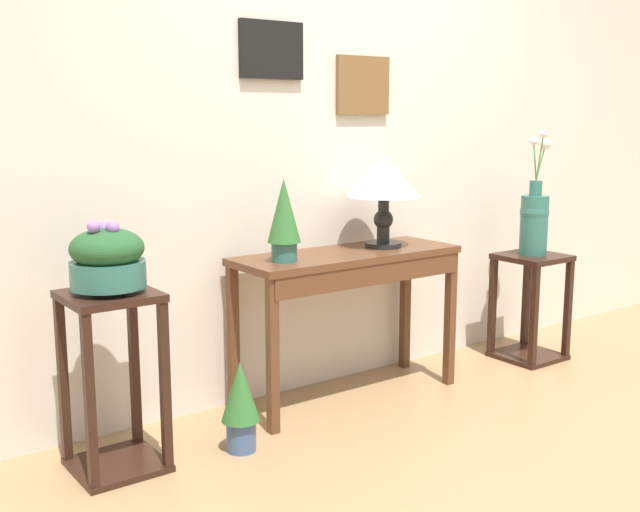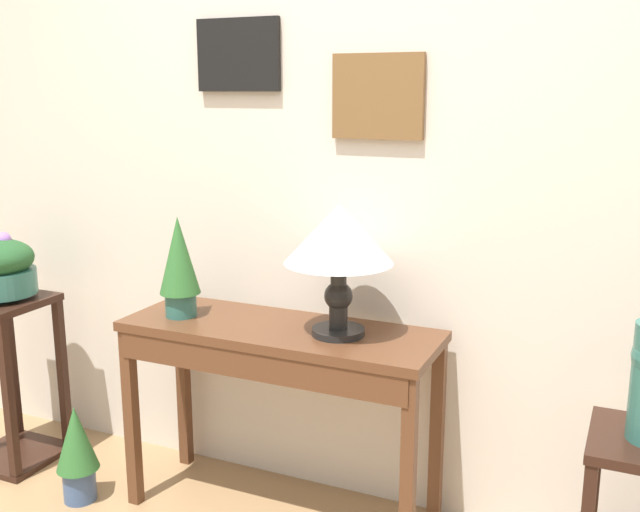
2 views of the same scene
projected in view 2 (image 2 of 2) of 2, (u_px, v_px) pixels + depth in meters
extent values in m
cube|color=beige|center=(344.00, 141.00, 2.72)|extent=(9.00, 0.10, 2.80)
cube|color=black|center=(238.00, 55.00, 2.76)|extent=(0.35, 0.02, 0.27)
cube|color=#C2586A|center=(237.00, 55.00, 2.75)|extent=(0.28, 0.01, 0.22)
cube|color=brown|center=(378.00, 97.00, 2.57)|extent=(0.34, 0.02, 0.30)
cube|color=gray|center=(377.00, 97.00, 2.57)|extent=(0.27, 0.01, 0.24)
cube|color=#56331E|center=(279.00, 331.00, 2.66)|extent=(1.17, 0.41, 0.03)
cube|color=#56331E|center=(255.00, 366.00, 2.51)|extent=(1.10, 0.03, 0.10)
cube|color=#56331E|center=(132.00, 418.00, 2.81)|extent=(0.04, 0.04, 0.71)
cube|color=#56331E|center=(408.00, 479.00, 2.37)|extent=(0.05, 0.04, 0.71)
cube|color=#56331E|center=(184.00, 386.00, 3.12)|extent=(0.04, 0.04, 0.71)
cube|color=#56331E|center=(437.00, 434.00, 2.68)|extent=(0.05, 0.04, 0.71)
cylinder|color=black|center=(338.00, 331.00, 2.56)|extent=(0.19, 0.19, 0.02)
cylinder|color=black|center=(338.00, 312.00, 2.54)|extent=(0.07, 0.07, 0.12)
sphere|color=black|center=(338.00, 296.00, 2.53)|extent=(0.10, 0.10, 0.10)
cylinder|color=black|center=(339.00, 279.00, 2.52)|extent=(0.06, 0.06, 0.12)
cone|color=silver|center=(339.00, 234.00, 2.48)|extent=(0.38, 0.38, 0.20)
cylinder|color=#2D665B|center=(181.00, 304.00, 2.77)|extent=(0.12, 0.12, 0.09)
cone|color=#2D662D|center=(179.00, 255.00, 2.73)|extent=(0.15, 0.15, 0.29)
cube|color=black|center=(2.00, 302.00, 3.07)|extent=(0.35, 0.35, 0.03)
cube|color=black|center=(18.00, 455.00, 3.23)|extent=(0.35, 0.35, 0.03)
cube|color=black|center=(9.00, 400.00, 2.96)|extent=(0.04, 0.04, 0.67)
cube|color=black|center=(12.00, 363.00, 3.35)|extent=(0.04, 0.04, 0.67)
cube|color=black|center=(63.00, 374.00, 3.22)|extent=(0.04, 0.04, 0.67)
cylinder|color=#2D665B|center=(2.00, 296.00, 3.07)|extent=(0.13, 0.13, 0.02)
cylinder|color=#2D665B|center=(0.00, 282.00, 3.05)|extent=(0.29, 0.29, 0.10)
cylinder|color=#235128|center=(1.00, 255.00, 3.04)|extent=(0.02, 0.04, 0.12)
sphere|color=#996BC1|center=(3.00, 240.00, 3.04)|extent=(0.07, 0.07, 0.07)
cylinder|color=#235128|center=(0.00, 255.00, 3.05)|extent=(0.03, 0.05, 0.11)
sphere|color=#996BC1|center=(1.00, 241.00, 3.06)|extent=(0.05, 0.05, 0.05)
cube|color=black|center=(592.00, 500.00, 2.33)|extent=(0.03, 0.04, 0.56)
cylinder|color=#3D5684|center=(80.00, 484.00, 2.89)|extent=(0.13, 0.13, 0.14)
cone|color=#2D662D|center=(76.00, 438.00, 2.84)|extent=(0.17, 0.17, 0.26)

